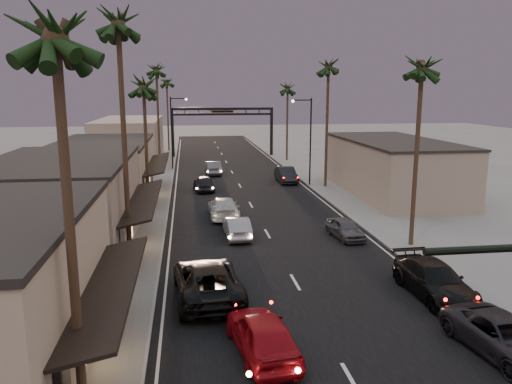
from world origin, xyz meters
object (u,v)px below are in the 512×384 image
object	(u,v)px
streetlight_left	(174,127)
palm_far	(167,80)
palm_rb	(329,63)
palm_lb	(118,15)
streetlight_right	(308,135)
palm_la	(54,20)
palm_ra	(422,61)
oncoming_red	(262,334)
oncoming_pickup	(207,280)
palm_rc	(288,85)
oncoming_silver	(237,227)
curbside_near	(506,337)
arch	(223,119)
palm_lc	(143,81)
palm_ld	(156,67)
curbside_black	(434,280)

from	to	relation	value
streetlight_left	palm_far	distance (m)	20.96
streetlight_left	palm_rb	size ratio (longest dim) A/B	0.63
streetlight_left	palm_lb	world-z (taller)	palm_lb
streetlight_right	streetlight_left	size ratio (longest dim) A/B	1.00
palm_la	palm_ra	bearing A→B (deg)	41.09
streetlight_left	palm_lb	xyz separation A→B (m)	(-1.68, -36.00, 8.06)
oncoming_red	oncoming_pickup	xyz separation A→B (m)	(-1.81, 5.50, 0.06)
palm_rc	oncoming_silver	size ratio (longest dim) A/B	2.83
palm_far	oncoming_pickup	xyz separation A→B (m)	(3.73, -60.36, -10.55)
oncoming_silver	curbside_near	size ratio (longest dim) A/B	0.82
arch	palm_far	distance (m)	12.96
streetlight_right	oncoming_silver	world-z (taller)	streetlight_right
palm_rc	curbside_near	world-z (taller)	palm_rc
palm_rb	curbside_near	size ratio (longest dim) A/B	2.72
palm_lb	palm_lc	bearing A→B (deg)	90.00
palm_lc	palm_lb	bearing A→B (deg)	-90.00
palm_ra	palm_rc	bearing A→B (deg)	90.00
streetlight_left	palm_ld	bearing A→B (deg)	-119.25
streetlight_left	oncoming_red	distance (m)	46.27
oncoming_pickup	curbside_black	size ratio (longest dim) A/B	1.14
arch	palm_rc	xyz separation A→B (m)	(8.60, -6.00, 4.94)
arch	oncoming_pickup	bearing A→B (deg)	-94.99
palm_la	oncoming_silver	distance (m)	22.31
oncoming_red	oncoming_silver	size ratio (longest dim) A/B	1.13
streetlight_left	palm_far	world-z (taller)	palm_far
palm_rb	palm_rc	size ratio (longest dim) A/B	1.16
curbside_black	streetlight_left	bearing A→B (deg)	105.36
arch	streetlight_left	world-z (taller)	streetlight_left
arch	palm_ld	world-z (taller)	palm_ld
streetlight_right	streetlight_left	bearing A→B (deg)	136.79
palm_rc	curbside_near	distance (m)	54.09
palm_rb	palm_ld	bearing A→B (deg)	147.40
palm_rb	curbside_near	bearing A→B (deg)	-94.14
arch	palm_rb	world-z (taller)	palm_rb
oncoming_red	oncoming_silver	bearing A→B (deg)	-99.86
streetlight_left	palm_lc	xyz separation A→B (m)	(-1.68, -22.00, 5.14)
oncoming_silver	palm_lc	bearing A→B (deg)	-55.01
palm_far	oncoming_red	world-z (taller)	palm_far
palm_ra	curbside_near	size ratio (longest dim) A/B	2.53
oncoming_pickup	oncoming_silver	distance (m)	10.13
arch	palm_rb	size ratio (longest dim) A/B	1.07
palm_lc	oncoming_red	bearing A→B (deg)	-76.26
palm_ld	oncoming_pickup	distance (m)	39.31
palm_far	oncoming_pickup	bearing A→B (deg)	-86.47
streetlight_right	palm_lc	distance (m)	18.66
oncoming_silver	palm_rb	bearing A→B (deg)	-125.11
palm_la	oncoming_silver	world-z (taller)	palm_la
palm_rc	curbside_black	world-z (taller)	palm_rc
palm_ra	oncoming_silver	distance (m)	15.59
palm_lb	palm_rc	xyz separation A→B (m)	(17.20, 42.00, -2.92)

